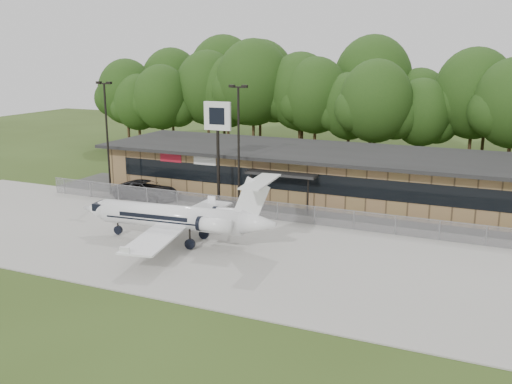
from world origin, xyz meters
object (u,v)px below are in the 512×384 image
at_px(terminal, 325,173).
at_px(suv, 146,190).
at_px(business_jet, 179,218).
at_px(pole_sign, 218,127).

relative_size(terminal, suv, 6.81).
bearing_deg(business_jet, suv, 129.70).
height_order(terminal, business_jet, business_jet).
distance_m(business_jet, suv, 12.72).
bearing_deg(pole_sign, suv, -179.75).
relative_size(terminal, business_jet, 2.80).
xyz_separation_m(terminal, pole_sign, (-7.03, -7.14, 4.58)).
bearing_deg(business_jet, pole_sign, 96.22).
xyz_separation_m(business_jet, pole_sign, (-1.85, 9.35, 5.00)).
xyz_separation_m(suv, pole_sign, (7.07, 0.33, 5.92)).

